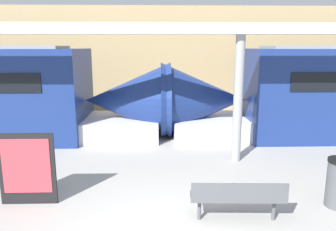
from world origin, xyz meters
The scene contains 5 objects.
station_wall centered at (0.00, 10.90, 2.50)m, with size 56.00×0.20×5.00m, color tan.
bench_near centered at (1.20, 0.83, 0.51)m, with size 1.75×0.52×0.81m.
poster_board centered at (-2.91, 1.67, 0.76)m, with size 1.14×0.07×1.49m.
support_column_near centered at (1.94, 4.15, 1.75)m, with size 0.26×0.26×3.49m, color gray.
canopy_beam centered at (1.94, 4.15, 3.63)m, with size 28.00×0.60×0.28m, color silver.
Camera 1 is at (-0.24, -4.66, 3.18)m, focal length 35.00 mm.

